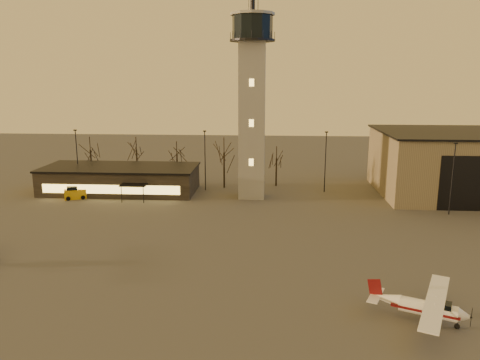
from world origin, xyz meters
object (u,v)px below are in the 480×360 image
(hangar, at_px, (475,163))
(cessna_front, at_px, (429,311))
(control_tower, at_px, (252,94))
(service_cart, at_px, (75,194))
(terminal, at_px, (120,179))

(hangar, distance_m, cessna_front, 47.22)
(control_tower, bearing_deg, cessna_front, -67.97)
(hangar, bearing_deg, service_cart, -173.74)
(hangar, height_order, service_cart, hangar)
(control_tower, xyz_separation_m, service_cart, (-27.80, -3.02, -15.53))
(cessna_front, bearing_deg, hangar, 87.69)
(cessna_front, distance_m, service_cart, 55.91)
(control_tower, bearing_deg, hangar, 6.31)
(control_tower, distance_m, hangar, 37.90)
(terminal, relative_size, service_cart, 6.85)
(hangar, bearing_deg, control_tower, -173.69)
(control_tower, relative_size, hangar, 1.07)
(terminal, bearing_deg, hangar, 1.97)
(hangar, distance_m, service_cart, 64.33)
(control_tower, relative_size, cessna_front, 3.26)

